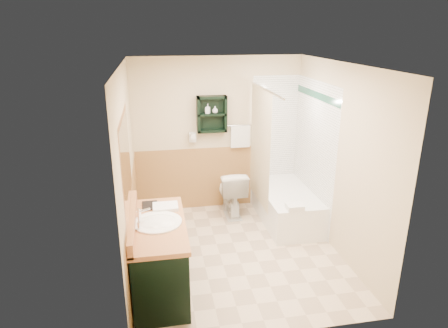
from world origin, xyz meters
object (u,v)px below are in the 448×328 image
toilet (231,192)px  soap_bottle_b (215,110)px  hair_dryer (192,137)px  soap_bottle_a (208,111)px  bathtub (285,205)px  wall_shelf (212,114)px  vanity_book (141,198)px  vanity (159,257)px

toilet → soap_bottle_b: (-0.21, 0.24, 1.25)m
hair_dryer → soap_bottle_a: soap_bottle_a is taller
bathtub → toilet: 0.85m
wall_shelf → soap_bottle_b: (0.05, -0.01, 0.06)m
toilet → soap_bottle_a: 1.30m
toilet → soap_bottle_a: bearing=-37.4°
wall_shelf → bathtub: 1.77m
vanity_book → soap_bottle_a: bearing=55.8°
hair_dryer → soap_bottle_a: size_ratio=1.68×
vanity → soap_bottle_b: soap_bottle_b is taller
wall_shelf → vanity: bearing=-114.2°
hair_dryer → vanity_book: 1.78m
soap_bottle_b → vanity: bearing=-115.4°
wall_shelf → vanity: size_ratio=0.42×
wall_shelf → toilet: (0.26, -0.25, -1.19)m
vanity_book → wall_shelf: bearing=54.3°
toilet → soap_bottle_b: 1.29m
hair_dryer → vanity: bearing=-106.4°
wall_shelf → toilet: bearing=-44.0°
toilet → hair_dryer: bearing=-26.2°
hair_dryer → soap_bottle_b: bearing=-4.9°
toilet → wall_shelf: bearing=-44.1°
vanity → soap_bottle_b: bearing=64.6°
soap_bottle_a → bathtub: bearing=-28.7°
hair_dryer → toilet: 1.04m
bathtub → toilet: size_ratio=2.05×
hair_dryer → soap_bottle_b: soap_bottle_b is taller
vanity → bathtub: size_ratio=0.86×
wall_shelf → vanity: (-0.89, -1.99, -1.14)m
hair_dryer → vanity_book: hair_dryer is taller
hair_dryer → vanity: hair_dryer is taller
wall_shelf → soap_bottle_b: 0.08m
wall_shelf → soap_bottle_b: size_ratio=5.09×
vanity → soap_bottle_b: size_ratio=12.00×
vanity → soap_bottle_a: (0.83, 1.99, 1.19)m
wall_shelf → vanity_book: size_ratio=2.32×
toilet → soap_bottle_b: bearing=-49.6°
wall_shelf → hair_dryer: (-0.30, 0.02, -0.35)m
wall_shelf → hair_dryer: bearing=175.2°
vanity_book → soap_bottle_a: soap_bottle_a is taller
bathtub → soap_bottle_b: size_ratio=13.89×
bathtub → toilet: bearing=155.4°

